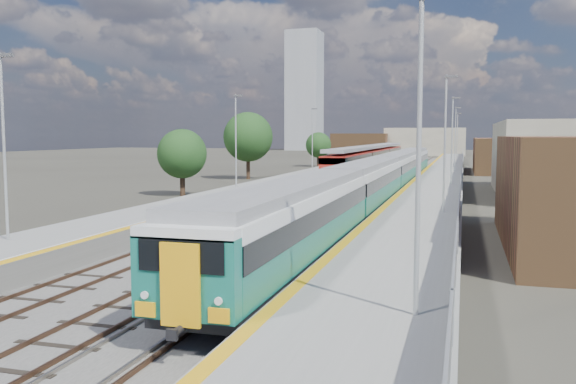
% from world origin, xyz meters
% --- Properties ---
extents(ground, '(320.00, 320.00, 0.00)m').
position_xyz_m(ground, '(0.00, 50.00, 0.00)').
color(ground, '#47443A').
rests_on(ground, ground).
extents(ballast_bed, '(10.50, 155.00, 0.06)m').
position_xyz_m(ballast_bed, '(-2.25, 52.50, 0.03)').
color(ballast_bed, '#565451').
rests_on(ballast_bed, ground).
extents(tracks, '(8.96, 160.00, 0.17)m').
position_xyz_m(tracks, '(-1.65, 54.18, 0.11)').
color(tracks, '#4C3323').
rests_on(tracks, ground).
extents(platform_right, '(4.70, 155.00, 8.52)m').
position_xyz_m(platform_right, '(5.28, 52.49, 0.54)').
color(platform_right, slate).
rests_on(platform_right, ground).
extents(platform_left, '(4.30, 155.00, 8.52)m').
position_xyz_m(platform_left, '(-9.05, 52.49, 0.52)').
color(platform_left, slate).
rests_on(platform_left, ground).
extents(buildings, '(72.00, 185.50, 40.00)m').
position_xyz_m(buildings, '(-18.12, 138.60, 10.70)').
color(buildings, brown).
rests_on(buildings, ground).
extents(green_train, '(2.65, 74.02, 2.92)m').
position_xyz_m(green_train, '(1.50, 36.97, 2.06)').
color(green_train, black).
rests_on(green_train, ground).
extents(red_train, '(2.85, 57.86, 3.60)m').
position_xyz_m(red_train, '(-5.50, 78.30, 2.13)').
color(red_train, black).
rests_on(red_train, ground).
extents(tree_a, '(4.27, 4.27, 5.78)m').
position_xyz_m(tree_a, '(-15.73, 35.49, 3.64)').
color(tree_a, '#382619').
rests_on(tree_a, ground).
extents(tree_b, '(5.87, 5.87, 7.96)m').
position_xyz_m(tree_b, '(-17.01, 55.79, 5.01)').
color(tree_b, '#382619').
rests_on(tree_b, ground).
extents(tree_c, '(4.20, 4.20, 5.69)m').
position_xyz_m(tree_c, '(-15.49, 85.68, 3.58)').
color(tree_c, '#382619').
rests_on(tree_c, ground).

